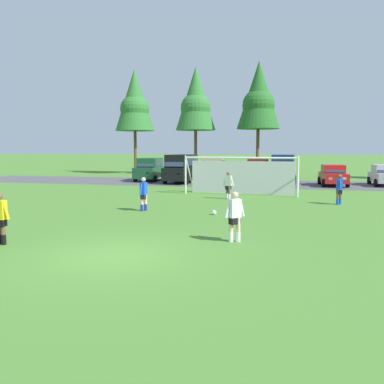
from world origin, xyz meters
The scene contains 18 objects.
ground_plane centered at (0.00, 15.00, 0.00)m, with size 400.00×400.00×0.00m, color #477A2D.
parking_lot_strip centered at (0.00, 24.59, 0.00)m, with size 52.00×8.40×0.01m, color #4C4C51.
soccer_ball centered at (1.50, 7.50, 0.11)m, with size 0.22×0.22×0.22m.
soccer_goal centered at (1.79, 16.17, 1.29)m, with size 7.52×2.39×2.57m.
referee centered at (-4.06, 0.43, 0.82)m, with size 0.73×0.25×1.64m.
player_striker_near centered at (1.30, 13.41, 0.82)m, with size 0.72×0.37×1.64m.
player_midfield_center centered at (7.49, 12.41, 0.82)m, with size 0.31×0.75×1.64m.
player_defender_far centered at (-2.05, 7.90, 0.82)m, with size 0.27×0.73×1.64m.
player_winger_left centered at (3.07, 2.48, 0.82)m, with size 0.64×0.51×1.64m.
parked_car_slot_far_left centered at (-7.89, 25.38, 1.11)m, with size 2.27×4.67×2.16m.
parked_car_slot_left centered at (-4.41, 23.90, 1.34)m, with size 2.40×4.90×2.52m.
parked_car_slot_center_left centered at (-1.76, 25.47, 1.11)m, with size 2.37×4.72×2.16m.
parked_car_slot_center centered at (2.25, 24.90, 1.11)m, with size 2.40×4.73×2.16m.
parked_car_slot_center_right centered at (4.45, 25.33, 1.34)m, with size 2.35×4.88×2.52m.
parked_car_slot_right centered at (8.46, 23.97, 0.88)m, with size 2.19×4.28×1.72m.
tree_left_edge centered at (-13.37, 35.64, 8.64)m, with size 4.71×4.71×12.56m.
tree_mid_left centered at (-5.78, 35.69, 8.62)m, with size 4.70×4.70×12.53m.
tree_center_back centered at (1.61, 34.03, 8.59)m, with size 4.68×4.68×12.49m.
Camera 1 is at (4.61, -10.03, 3.00)m, focal length 36.83 mm.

